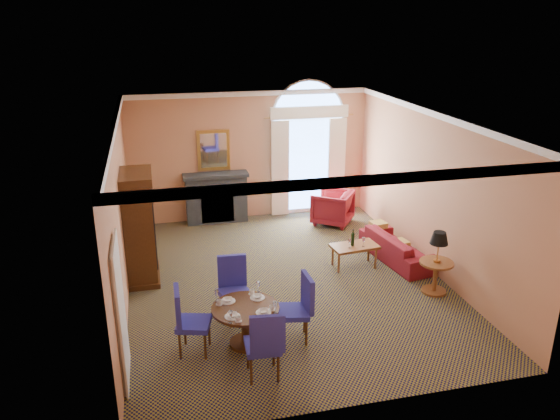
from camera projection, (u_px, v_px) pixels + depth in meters
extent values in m
plane|color=#121135|center=(286.00, 280.00, 10.73)|extent=(7.50, 7.50, 0.00)
cube|color=tan|center=(250.00, 156.00, 13.62)|extent=(6.00, 0.04, 3.20)
cube|color=tan|center=(120.00, 217.00, 9.53)|extent=(0.04, 7.50, 3.20)
cube|color=tan|center=(432.00, 192.00, 10.85)|extent=(0.04, 7.50, 3.20)
cube|color=silver|center=(287.00, 118.00, 9.65)|extent=(6.00, 7.50, 0.04)
cube|color=white|center=(287.00, 122.00, 9.67)|extent=(6.00, 7.50, 0.12)
cube|color=white|center=(121.00, 314.00, 7.54)|extent=(0.08, 0.90, 2.06)
cube|color=#33383C|center=(216.00, 199.00, 13.58)|extent=(1.50, 0.40, 1.20)
cube|color=#33383C|center=(216.00, 174.00, 13.34)|extent=(1.60, 0.46, 0.08)
cube|color=gold|center=(214.00, 150.00, 13.33)|extent=(0.80, 0.04, 1.00)
cube|color=white|center=(214.00, 150.00, 13.31)|extent=(0.64, 0.02, 0.84)
cube|color=white|center=(307.00, 166.00, 14.05)|extent=(1.90, 0.04, 2.50)
cube|color=#97C1FE|center=(307.00, 166.00, 14.04)|extent=(1.70, 0.02, 2.30)
cylinder|color=white|center=(308.00, 117.00, 13.63)|extent=(1.90, 0.04, 1.90)
cube|color=white|center=(280.00, 169.00, 13.78)|extent=(0.45, 0.06, 2.45)
cube|color=white|center=(336.00, 165.00, 14.10)|extent=(0.45, 0.06, 2.45)
cube|color=white|center=(310.00, 112.00, 13.46)|extent=(2.00, 0.08, 0.30)
cube|color=#381E0C|center=(140.00, 231.00, 10.50)|extent=(0.55, 1.01, 2.01)
cube|color=#381E0C|center=(134.00, 177.00, 10.13)|extent=(0.62, 1.11, 0.16)
cube|color=#381E0C|center=(144.00, 275.00, 10.83)|extent=(0.62, 1.11, 0.10)
cylinder|color=#381E0C|center=(245.00, 308.00, 8.45)|extent=(1.06, 1.06, 0.04)
cylinder|color=#381E0C|center=(246.00, 327.00, 8.56)|extent=(0.14, 0.14, 0.62)
cylinder|color=#381E0C|center=(246.00, 343.00, 8.66)|extent=(0.53, 0.53, 0.05)
cylinder|color=white|center=(257.00, 298.00, 8.71)|extent=(0.24, 0.24, 0.01)
imported|color=white|center=(257.00, 296.00, 8.70)|extent=(0.15, 0.15, 0.04)
imported|color=white|center=(252.00, 292.00, 8.82)|extent=(0.09, 0.09, 0.07)
cylinder|color=white|center=(228.00, 301.00, 8.61)|extent=(0.24, 0.24, 0.01)
imported|color=white|center=(228.00, 300.00, 8.60)|extent=(0.15, 0.15, 0.04)
imported|color=white|center=(219.00, 302.00, 8.50)|extent=(0.09, 0.09, 0.07)
cylinder|color=white|center=(232.00, 316.00, 8.17)|extent=(0.24, 0.24, 0.01)
imported|color=white|center=(232.00, 315.00, 8.16)|extent=(0.15, 0.15, 0.04)
imported|color=white|center=(238.00, 319.00, 8.04)|extent=(0.09, 0.09, 0.07)
cylinder|color=white|center=(264.00, 313.00, 8.28)|extent=(0.24, 0.24, 0.01)
imported|color=white|center=(264.00, 311.00, 8.27)|extent=(0.15, 0.15, 0.04)
imported|color=white|center=(272.00, 307.00, 8.35)|extent=(0.09, 0.09, 0.07)
cube|color=navy|center=(235.00, 293.00, 9.22)|extent=(0.62, 0.62, 0.09)
cube|color=navy|center=(232.00, 271.00, 9.31)|extent=(0.49, 0.10, 0.59)
cylinder|color=#381E0C|center=(241.00, 300.00, 9.56)|extent=(0.04, 0.04, 0.45)
cylinder|color=#381E0C|center=(221.00, 305.00, 9.37)|extent=(0.04, 0.04, 0.45)
cylinder|color=#381E0C|center=(251.00, 309.00, 9.25)|extent=(0.04, 0.04, 0.45)
cylinder|color=#381E0C|center=(231.00, 315.00, 9.06)|extent=(0.04, 0.04, 0.45)
cube|color=navy|center=(263.00, 346.00, 7.77)|extent=(0.52, 0.52, 0.09)
cube|color=navy|center=(267.00, 335.00, 7.46)|extent=(0.50, 0.13, 0.59)
cylinder|color=#381E0C|center=(251.00, 371.00, 7.65)|extent=(0.04, 0.04, 0.45)
cylinder|color=#381E0C|center=(278.00, 368.00, 7.71)|extent=(0.04, 0.04, 0.45)
cylinder|color=#381E0C|center=(248.00, 355.00, 8.01)|extent=(0.04, 0.04, 0.45)
cylinder|color=#381E0C|center=(274.00, 353.00, 8.07)|extent=(0.04, 0.04, 0.45)
cube|color=navy|center=(294.00, 312.00, 8.65)|extent=(0.58, 0.58, 0.09)
cube|color=navy|center=(308.00, 293.00, 8.58)|extent=(0.09, 0.49, 0.59)
cylinder|color=#381E0C|center=(306.00, 333.00, 8.57)|extent=(0.04, 0.04, 0.45)
cylinder|color=#381E0C|center=(304.00, 320.00, 8.93)|extent=(0.04, 0.04, 0.45)
cylinder|color=#381E0C|center=(282.00, 333.00, 8.55)|extent=(0.04, 0.04, 0.45)
cylinder|color=#381E0C|center=(281.00, 320.00, 8.91)|extent=(0.04, 0.04, 0.45)
cube|color=navy|center=(194.00, 324.00, 8.32)|extent=(0.61, 0.61, 0.09)
cube|color=navy|center=(178.00, 307.00, 8.16)|extent=(0.08, 0.49, 0.59)
cylinder|color=#381E0C|center=(185.00, 332.00, 8.59)|extent=(0.04, 0.04, 0.45)
cylinder|color=#381E0C|center=(180.00, 346.00, 8.23)|extent=(0.04, 0.04, 0.45)
cylinder|color=#381E0C|center=(209.00, 332.00, 8.58)|extent=(0.04, 0.04, 0.45)
cylinder|color=#381E0C|center=(205.00, 346.00, 8.22)|extent=(0.04, 0.04, 0.45)
imported|color=maroon|center=(398.00, 247.00, 11.55)|extent=(1.06, 2.07, 0.58)
imported|color=maroon|center=(332.00, 207.00, 13.52)|extent=(1.27, 1.26, 0.84)
cube|color=brown|center=(355.00, 246.00, 11.18)|extent=(1.00, 0.62, 0.05)
cylinder|color=brown|center=(339.00, 263.00, 11.00)|extent=(0.05, 0.05, 0.42)
cylinder|color=brown|center=(376.00, 259.00, 11.17)|extent=(0.05, 0.05, 0.42)
cylinder|color=brown|center=(333.00, 255.00, 11.34)|extent=(0.05, 0.05, 0.42)
cylinder|color=brown|center=(369.00, 252.00, 11.52)|extent=(0.05, 0.05, 0.42)
cylinder|color=brown|center=(437.00, 263.00, 10.09)|extent=(0.63, 0.63, 0.04)
cylinder|color=brown|center=(435.00, 278.00, 10.20)|extent=(0.08, 0.08, 0.59)
cylinder|color=brown|center=(434.00, 291.00, 10.29)|extent=(0.46, 0.46, 0.04)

